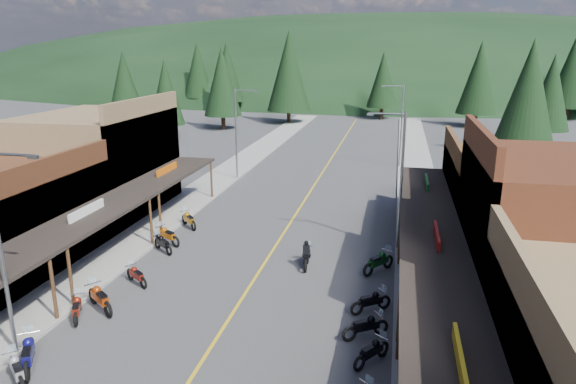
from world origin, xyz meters
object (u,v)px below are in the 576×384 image
Objects in this scene: shop_west_2 at (4,218)px; bike_west_7 at (100,297)px; pine_11 at (529,90)px; pine_10 at (222,82)px; bike_west_6 at (77,307)px; bike_west_11 at (189,219)px; pine_9 at (551,93)px; bike_east_8 at (371,301)px; shop_west_3 at (100,163)px; pine_2 at (289,71)px; bike_west_8 at (136,275)px; pine_4 at (479,77)px; bike_west_9 at (163,243)px; shop_east_3 at (512,199)px; streetlight_2 at (399,176)px; pine_0 at (124,77)px; bike_east_9 at (379,261)px; shop_east_2 at (561,240)px; streetlight_1 at (237,130)px; bike_east_6 at (372,351)px; pine_8 at (166,93)px; pine_3 at (383,79)px; streetlight_3 at (400,122)px; bike_west_10 at (167,235)px; streetlight_0 at (3,247)px; pedestrian_east_a at (440,384)px; bike_west_4 at (17,369)px; pine_1 at (227,72)px; pine_5 at (573,70)px; pedestrian_east_b at (414,208)px; rider_on_bike at (307,256)px; bike_east_7 at (366,325)px.

bike_west_7 is (7.89, -3.88, -1.87)m from shop_west_2.
pine_10 is at bearing 162.47° from pine_11.
bike_west_6 is 12.05m from bike_west_11.
pine_9 reaches higher than bike_east_8.
shop_west_3 is 4.66× the size of bike_west_7.
pine_2 is 58.06m from bike_west_8.
pine_10 is (-36.00, -10.00, -0.45)m from pine_4.
bike_west_9 is at bearing 38.45° from bike_west_7.
streetlight_2 is at bearing -154.12° from shop_east_3.
pine_0 reaches higher than bike_west_7.
pine_10 reaches higher than shop_east_3.
shop_east_3 reaches higher than bike_east_9.
shop_east_2 is 1.00× the size of shop_east_3.
streetlight_1 is 29.16m from bike_east_6.
pine_8 is 4.38× the size of bike_east_9.
pine_0 is at bearing -174.81° from pine_3.
streetlight_3 is 27.77m from bike_west_10.
streetlight_0 is 17.25m from bike_east_9.
pine_2 is 66.92m from pedestrian_east_a.
pine_8 is at bearing -111.80° from pine_10.
bike_west_7 is at bearing 40.39° from bike_west_4.
streetlight_3 is 0.80× the size of pine_8.
bike_west_9 is 12.28m from bike_east_9.
pine_1 reaches higher than pine_0.
bike_east_9 is (-7.61, -6.75, -1.88)m from shop_east_3.
pine_8 is at bearing 56.95° from bike_west_8.
pine_5 is 77.77m from bike_west_10.
pine_3 reaches higher than pedestrian_east_b.
rider_on_bike is at bearing -77.01° from pine_2.
shop_east_3 is at bearing -34.65° from bike_west_9.
bike_east_7 is at bearing -154.92° from shop_east_2.
pine_10 reaches higher than bike_west_8.
bike_east_9 reaches higher than bike_east_7.
bike_east_9 is (13.10, 10.55, -3.81)m from streetlight_0.
shop_east_2 is at bearing -42.68° from streetlight_2.
bike_west_10 is at bearing -75.25° from pine_10.
pine_5 is at bearing 126.34° from bike_east_7.
streetlight_3 is 17.25m from pedestrian_east_b.
pedestrian_east_a is at bearing -83.73° from streetlight_2.
pine_4 is at bearing 136.10° from bike_east_7.
pine_4 is 6.44× the size of bike_west_6.
bike_east_9 is (16.14, -53.45, -7.34)m from pine_2.
bike_east_8 is at bearing -169.15° from shop_east_2.
bike_west_9 is at bearing -132.74° from bike_west_11.
pine_2 reaches higher than bike_west_9.
bike_east_9 is at bearing -18.70° from shop_west_3.
pine_1 is 66.74m from bike_west_10.
shop_east_2 reaches higher than streetlight_3.
pine_4 reaches higher than pine_8.
pine_3 is (-2.95, 58.00, 2.02)m from streetlight_2.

